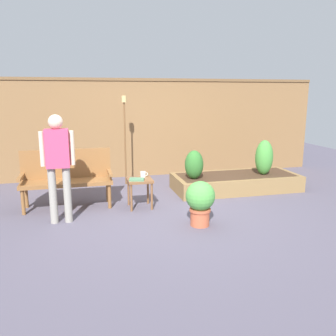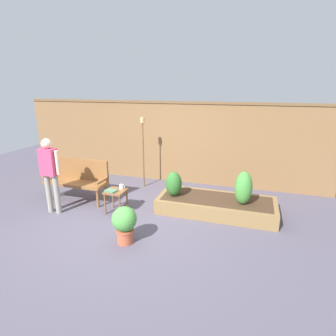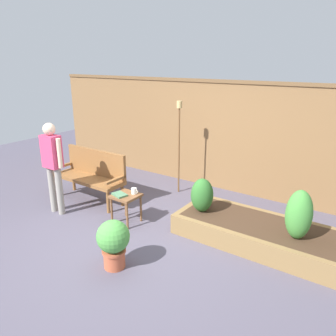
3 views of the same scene
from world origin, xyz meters
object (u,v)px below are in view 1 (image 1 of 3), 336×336
(person_by_bench, at_px, (58,159))
(cup_on_table, at_px, (143,174))
(tiki_torch, at_px, (125,125))
(book_on_table, at_px, (137,179))
(shrub_near_bench, at_px, (194,165))
(shrub_far_corner, at_px, (264,157))
(potted_boxwood, at_px, (200,200))
(side_table, at_px, (140,184))
(garden_bench, at_px, (67,174))

(person_by_bench, bearing_deg, cup_on_table, 21.73)
(tiki_torch, bearing_deg, book_on_table, -91.11)
(shrub_near_bench, height_order, shrub_far_corner, shrub_far_corner)
(cup_on_table, bearing_deg, shrub_near_bench, 21.32)
(book_on_table, distance_m, person_by_bench, 1.29)
(shrub_far_corner, bearing_deg, potted_boxwood, -140.13)
(cup_on_table, bearing_deg, shrub_far_corner, 9.27)
(side_table, distance_m, potted_boxwood, 1.22)
(garden_bench, relative_size, cup_on_table, 11.33)
(shrub_far_corner, bearing_deg, shrub_near_bench, 180.00)
(garden_bench, height_order, potted_boxwood, garden_bench)
(cup_on_table, distance_m, potted_boxwood, 1.28)
(tiki_torch, xyz_separation_m, person_by_bench, (-1.19, -1.98, -0.29))
(garden_bench, relative_size, book_on_table, 6.15)
(garden_bench, height_order, person_by_bench, person_by_bench)
(garden_bench, xyz_separation_m, book_on_table, (1.09, -0.43, -0.05))
(side_table, xyz_separation_m, potted_boxwood, (0.69, -1.00, -0.03))
(potted_boxwood, relative_size, shrub_near_bench, 1.22)
(person_by_bench, bearing_deg, potted_boxwood, -17.39)
(shrub_far_corner, bearing_deg, garden_bench, -177.56)
(cup_on_table, bearing_deg, book_on_table, -126.01)
(tiki_torch, bearing_deg, cup_on_table, -85.83)
(shrub_far_corner, distance_m, person_by_bench, 3.85)
(tiki_torch, distance_m, person_by_bench, 2.33)
(garden_bench, xyz_separation_m, potted_boxwood, (1.84, -1.36, -0.17))
(garden_bench, xyz_separation_m, shrub_near_bench, (2.24, 0.16, 0.02))
(garden_bench, xyz_separation_m, shrub_far_corner, (3.65, 0.16, 0.09))
(garden_bench, xyz_separation_m, tiki_torch, (1.12, 1.22, 0.68))
(side_table, relative_size, tiki_torch, 0.27)
(book_on_table, bearing_deg, side_table, 67.00)
(shrub_near_bench, bearing_deg, book_on_table, -153.04)
(potted_boxwood, distance_m, person_by_bench, 2.08)
(garden_bench, bearing_deg, tiki_torch, 47.43)
(potted_boxwood, bearing_deg, shrub_near_bench, 75.13)
(cup_on_table, height_order, person_by_bench, person_by_bench)
(cup_on_table, relative_size, shrub_near_bench, 0.24)
(side_table, height_order, tiki_torch, tiki_torch)
(shrub_near_bench, bearing_deg, side_table, -155.02)
(shrub_near_bench, bearing_deg, cup_on_table, -158.68)
(side_table, distance_m, shrub_far_corner, 2.57)
(side_table, distance_m, tiki_torch, 1.78)
(side_table, relative_size, shrub_far_corner, 0.72)
(cup_on_table, height_order, tiki_torch, tiki_torch)
(potted_boxwood, bearing_deg, shrub_far_corner, 39.87)
(book_on_table, bearing_deg, shrub_far_corner, 27.59)
(potted_boxwood, xyz_separation_m, person_by_bench, (-1.91, 0.60, 0.56))
(potted_boxwood, xyz_separation_m, tiki_torch, (-0.72, 2.58, 0.85))
(side_table, height_order, book_on_table, book_on_table)
(book_on_table, height_order, shrub_near_bench, shrub_near_bench)
(side_table, bearing_deg, book_on_table, -127.71)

